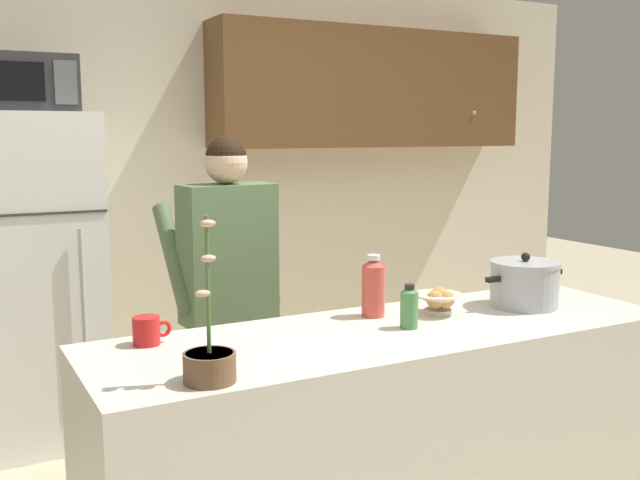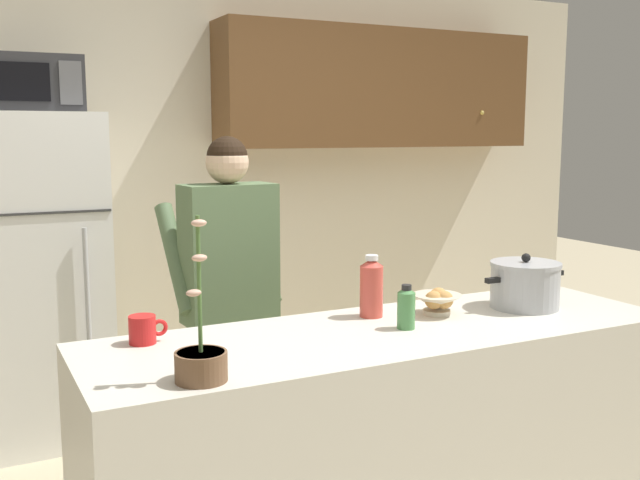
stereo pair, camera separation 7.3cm
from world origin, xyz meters
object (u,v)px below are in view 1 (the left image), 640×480
Objects in this scene: microwave at (24,84)px; potted_orchid at (209,360)px; cooking_pot at (524,284)px; person_near_pot at (227,274)px; bottle_near_edge at (373,287)px; bread_bowl at (439,301)px; bottle_mid_counter at (409,307)px; refrigerator at (35,280)px; coffee_mug at (147,331)px.

potted_orchid is (0.21, -2.06, -0.87)m from microwave.
person_near_pot is at bearing 138.61° from cooking_pot.
bottle_near_edge is (0.33, -0.69, 0.04)m from person_near_pot.
bread_bowl is at bearing -54.09° from microwave.
potted_orchid is (-1.05, -0.33, 0.01)m from bread_bowl.
cooking_pot is at bearing -41.39° from person_near_pot.
person_near_pot is at bearing 111.35° from bottle_mid_counter.
bottle_near_edge is (1.02, -1.64, -0.82)m from microwave.
refrigerator is at bearing 125.57° from bread_bowl.
microwave is 1.85m from coffee_mug.
cooking_pot is 2.98× the size of coffee_mug.
bottle_near_edge is (-0.24, 0.09, 0.06)m from bread_bowl.
coffee_mug is at bearing 178.09° from bottle_near_edge.
person_near_pot is 3.39× the size of potted_orchid.
cooking_pot is 1.46m from potted_orchid.
microwave is 1.23× the size of cooking_pot.
refrigerator is 4.39× the size of cooking_pot.
cooking_pot is 0.61m from bottle_mid_counter.
person_near_pot is at bearing -54.75° from refrigerator.
coffee_mug is (0.15, -1.61, -0.89)m from microwave.
microwave is 1.01× the size of potted_orchid.
cooking_pot is 1.64× the size of bottle_near_edge.
coffee_mug is at bearing 173.72° from bread_bowl.
bread_bowl reaches higher than coffee_mug.
refrigerator is at bearing 95.36° from coffee_mug.
bottle_mid_counter is (1.04, -1.85, -0.86)m from microwave.
cooking_pot is 2.43× the size of bottle_mid_counter.
potted_orchid is at bearing -82.61° from coffee_mug.
microwave is at bearing 119.33° from bottle_mid_counter.
microwave is 2.32m from bread_bowl.
person_near_pot is at bearing 66.71° from potted_orchid.
refrigerator is at bearing 119.04° from bottle_mid_counter.
bottle_near_edge is at bearing -64.59° from person_near_pot.
microwave reaches higher than refrigerator.
microwave is 2.01× the size of bottle_near_edge.
person_near_pot is 1.27m from cooking_pot.
bottle_mid_counter is at bearing -60.96° from refrigerator.
person_near_pot is 12.22× the size of coffee_mug.
bread_bowl is (1.26, -1.76, 0.11)m from refrigerator.
refrigerator is 1.00m from microwave.
microwave is 2.57m from cooking_pot.
coffee_mug is at bearing -128.97° from person_near_pot.
microwave reaches higher than potted_orchid.
bottle_near_edge is at bearing -58.59° from refrigerator.
bottle_mid_counter reaches higher than bread_bowl.
cooking_pot is at bearing -47.86° from refrigerator.
coffee_mug is 0.82× the size of bottle_mid_counter.
refrigerator is at bearing 121.41° from bottle_near_edge.
bottle_mid_counter is at bearing -14.87° from coffee_mug.
refrigerator reaches higher than cooking_pot.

